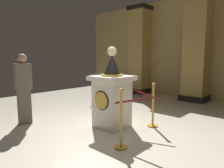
# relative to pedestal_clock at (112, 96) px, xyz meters

# --- Properties ---
(ground_plane) EXTENTS (11.53, 11.53, 0.00)m
(ground_plane) POSITION_rel_pedestal_clock_xyz_m (0.27, -0.23, -0.72)
(ground_plane) COLOR beige
(back_wall) EXTENTS (11.53, 0.16, 3.95)m
(back_wall) POSITION_rel_pedestal_clock_xyz_m (0.27, 4.68, 1.26)
(back_wall) COLOR tan
(back_wall) RESTS_ON ground_plane
(pedestal_clock) EXTENTS (0.82, 0.82, 1.82)m
(pedestal_clock) POSITION_rel_pedestal_clock_xyz_m (0.00, 0.00, 0.00)
(pedestal_clock) COLOR silver
(pedestal_clock) RESTS_ON ground_plane
(stanchion_near) EXTENTS (0.24, 0.24, 1.07)m
(stanchion_near) POSITION_rel_pedestal_clock_xyz_m (0.86, -0.69, -0.34)
(stanchion_near) COLOR gold
(stanchion_near) RESTS_ON ground_plane
(stanchion_far) EXTENTS (0.24, 0.24, 1.02)m
(stanchion_far) POSITION_rel_pedestal_clock_xyz_m (0.66, 0.67, -0.36)
(stanchion_far) COLOR gold
(stanchion_far) RESTS_ON ground_plane
(velvet_rope) EXTENTS (0.80, 0.82, 0.22)m
(velvet_rope) POSITION_rel_pedestal_clock_xyz_m (0.76, -0.01, 0.07)
(velvet_rope) COLOR #591419
(column_left) EXTENTS (0.88, 0.88, 3.79)m
(column_left) POSITION_rel_pedestal_clock_xyz_m (-2.25, 4.25, 1.16)
(column_left) COLOR black
(column_left) RESTS_ON ground_plane
(column_centre_rear) EXTENTS (0.94, 0.94, 3.79)m
(column_centre_rear) POSITION_rel_pedestal_clock_xyz_m (0.27, 4.25, 1.16)
(column_centre_rear) COLOR black
(column_centre_rear) RESTS_ON ground_plane
(potted_palm_left) EXTENTS (0.78, 0.74, 1.13)m
(potted_palm_left) POSITION_rel_pedestal_clock_xyz_m (-2.26, 1.70, -0.34)
(potted_palm_left) COLOR black
(potted_palm_left) RESTS_ON ground_plane
(bystander_guest) EXTENTS (0.26, 0.38, 1.67)m
(bystander_guest) POSITION_rel_pedestal_clock_xyz_m (-1.71, -1.24, 0.17)
(bystander_guest) COLOR brown
(bystander_guest) RESTS_ON ground_plane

